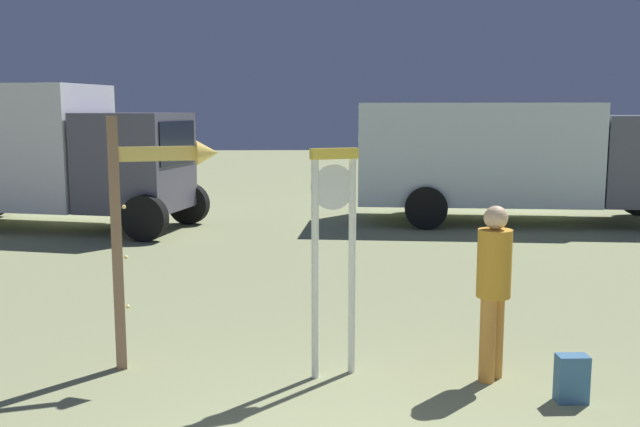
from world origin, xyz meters
The scene contains 6 objects.
standing_clock centered at (0.05, 2.62, 1.35)m, with size 0.46×0.23×2.18m.
arrow_sign centered at (-1.70, 2.96, 1.62)m, with size 1.06×0.44×2.47m.
person_near_clock centered at (1.53, 2.45, 0.93)m, with size 0.32×0.32×1.66m.
backpack centered at (2.08, 1.90, 0.21)m, with size 0.27×0.20×0.42m.
box_truck_near centered at (4.52, 11.88, 1.50)m, with size 7.35×3.44×2.65m.
box_truck_far centered at (-6.10, 11.60, 1.65)m, with size 7.30×3.95×3.03m.
Camera 1 is at (-0.34, -3.94, 2.54)m, focal length 40.10 mm.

